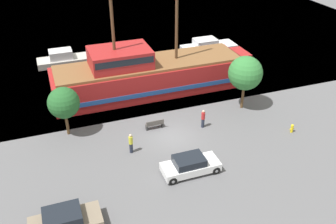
{
  "coord_description": "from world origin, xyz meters",
  "views": [
    {
      "loc": [
        -9.0,
        -23.97,
        17.62
      ],
      "look_at": [
        0.4,
        2.0,
        1.2
      ],
      "focal_mm": 40.0,
      "sensor_mm": 36.0,
      "label": 1
    }
  ],
  "objects_px": {
    "parked_car_curb_mid": "(65,222)",
    "pedestrian_walking_far": "(203,119)",
    "pedestrian_walking_near": "(131,143)",
    "bench_promenade_east": "(155,124)",
    "fire_hydrant": "(292,128)",
    "moored_boat_outer": "(64,59)",
    "parked_car_curb_front": "(190,165)",
    "moored_boat_dockside": "(208,47)",
    "pirate_ship": "(148,74)"
  },
  "relations": [
    {
      "from": "parked_car_curb_mid",
      "to": "pedestrian_walking_far",
      "type": "height_order",
      "value": "pedestrian_walking_far"
    },
    {
      "from": "pedestrian_walking_near",
      "to": "bench_promenade_east",
      "type": "bearing_deg",
      "value": 42.9
    },
    {
      "from": "fire_hydrant",
      "to": "pedestrian_walking_far",
      "type": "distance_m",
      "value": 7.5
    },
    {
      "from": "pedestrian_walking_near",
      "to": "fire_hydrant",
      "type": "bearing_deg",
      "value": -7.92
    },
    {
      "from": "moored_boat_outer",
      "to": "bench_promenade_east",
      "type": "bearing_deg",
      "value": -71.6
    },
    {
      "from": "parked_car_curb_mid",
      "to": "pedestrian_walking_near",
      "type": "relative_size",
      "value": 2.52
    },
    {
      "from": "moored_boat_outer",
      "to": "parked_car_curb_front",
      "type": "xyz_separation_m",
      "value": [
        6.19,
        -23.24,
        0.04
      ]
    },
    {
      "from": "moored_boat_dockside",
      "to": "moored_boat_outer",
      "type": "relative_size",
      "value": 1.06
    },
    {
      "from": "moored_boat_dockside",
      "to": "bench_promenade_east",
      "type": "height_order",
      "value": "moored_boat_dockside"
    },
    {
      "from": "pirate_ship",
      "to": "parked_car_curb_mid",
      "type": "bearing_deg",
      "value": -122.52
    },
    {
      "from": "moored_boat_outer",
      "to": "fire_hydrant",
      "type": "xyz_separation_m",
      "value": [
        16.3,
        -21.32,
        -0.21
      ]
    },
    {
      "from": "bench_promenade_east",
      "to": "fire_hydrant",
      "type": "bearing_deg",
      "value": -22.61
    },
    {
      "from": "bench_promenade_east",
      "to": "pedestrian_walking_far",
      "type": "xyz_separation_m",
      "value": [
        3.96,
        -1.18,
        0.42
      ]
    },
    {
      "from": "pirate_ship",
      "to": "parked_car_curb_front",
      "type": "distance_m",
      "value": 13.37
    },
    {
      "from": "parked_car_curb_front",
      "to": "pedestrian_walking_far",
      "type": "height_order",
      "value": "pedestrian_walking_far"
    },
    {
      "from": "moored_boat_outer",
      "to": "parked_car_curb_front",
      "type": "height_order",
      "value": "moored_boat_outer"
    },
    {
      "from": "moored_boat_outer",
      "to": "pedestrian_walking_far",
      "type": "bearing_deg",
      "value": -62.06
    },
    {
      "from": "parked_car_curb_mid",
      "to": "moored_boat_dockside",
      "type": "bearing_deg",
      "value": 48.93
    },
    {
      "from": "moored_boat_outer",
      "to": "bench_promenade_east",
      "type": "height_order",
      "value": "moored_boat_outer"
    },
    {
      "from": "moored_boat_dockside",
      "to": "pedestrian_walking_near",
      "type": "relative_size",
      "value": 4.06
    },
    {
      "from": "moored_boat_dockside",
      "to": "parked_car_curb_front",
      "type": "distance_m",
      "value": 23.58
    },
    {
      "from": "pedestrian_walking_near",
      "to": "pedestrian_walking_far",
      "type": "relative_size",
      "value": 1.0
    },
    {
      "from": "parked_car_curb_front",
      "to": "bench_promenade_east",
      "type": "xyz_separation_m",
      "value": [
        -0.58,
        6.37,
        -0.24
      ]
    },
    {
      "from": "pedestrian_walking_near",
      "to": "moored_boat_dockside",
      "type": "bearing_deg",
      "value": 49.45
    },
    {
      "from": "moored_boat_outer",
      "to": "bench_promenade_east",
      "type": "distance_m",
      "value": 17.78
    },
    {
      "from": "moored_boat_outer",
      "to": "pedestrian_walking_near",
      "type": "relative_size",
      "value": 3.83
    },
    {
      "from": "moored_boat_dockside",
      "to": "pirate_ship",
      "type": "bearing_deg",
      "value": -143.73
    },
    {
      "from": "fire_hydrant",
      "to": "bench_promenade_east",
      "type": "relative_size",
      "value": 0.49
    },
    {
      "from": "pirate_ship",
      "to": "moored_boat_outer",
      "type": "xyz_separation_m",
      "value": [
        -7.16,
        9.96,
        -1.23
      ]
    },
    {
      "from": "fire_hydrant",
      "to": "pedestrian_walking_far",
      "type": "bearing_deg",
      "value": 154.04
    },
    {
      "from": "parked_car_curb_mid",
      "to": "fire_hydrant",
      "type": "xyz_separation_m",
      "value": [
        19.17,
        4.37,
        -0.35
      ]
    },
    {
      "from": "parked_car_curb_front",
      "to": "pirate_ship",
      "type": "bearing_deg",
      "value": 85.86
    },
    {
      "from": "parked_car_curb_front",
      "to": "pedestrian_walking_near",
      "type": "bearing_deg",
      "value": 131.52
    },
    {
      "from": "moored_boat_outer",
      "to": "pedestrian_walking_near",
      "type": "height_order",
      "value": "moored_boat_outer"
    },
    {
      "from": "moored_boat_dockside",
      "to": "parked_car_curb_front",
      "type": "relative_size",
      "value": 1.64
    },
    {
      "from": "pirate_ship",
      "to": "fire_hydrant",
      "type": "distance_m",
      "value": 14.65
    },
    {
      "from": "fire_hydrant",
      "to": "pirate_ship",
      "type": "bearing_deg",
      "value": 128.83
    },
    {
      "from": "parked_car_curb_mid",
      "to": "fire_hydrant",
      "type": "relative_size",
      "value": 5.55
    },
    {
      "from": "parked_car_curb_mid",
      "to": "bench_promenade_east",
      "type": "xyz_separation_m",
      "value": [
        8.49,
        8.83,
        -0.33
      ]
    },
    {
      "from": "pirate_ship",
      "to": "moored_boat_dockside",
      "type": "xyz_separation_m",
      "value": [
        10.21,
        7.49,
        -1.19
      ]
    },
    {
      "from": "bench_promenade_east",
      "to": "pedestrian_walking_far",
      "type": "distance_m",
      "value": 4.15
    },
    {
      "from": "moored_boat_dockside",
      "to": "pedestrian_walking_far",
      "type": "xyz_separation_m",
      "value": [
        -7.79,
        -15.57,
        0.18
      ]
    },
    {
      "from": "parked_car_curb_mid",
      "to": "pirate_ship",
      "type": "bearing_deg",
      "value": 57.48
    },
    {
      "from": "parked_car_curb_front",
      "to": "moored_boat_dockside",
      "type": "bearing_deg",
      "value": 61.73
    },
    {
      "from": "pirate_ship",
      "to": "bench_promenade_east",
      "type": "distance_m",
      "value": 7.22
    },
    {
      "from": "parked_car_curb_front",
      "to": "pedestrian_walking_near",
      "type": "relative_size",
      "value": 2.47
    },
    {
      "from": "pirate_ship",
      "to": "parked_car_curb_mid",
      "type": "xyz_separation_m",
      "value": [
        -10.03,
        -15.73,
        -1.1
      ]
    },
    {
      "from": "moored_boat_dockside",
      "to": "pedestrian_walking_far",
      "type": "height_order",
      "value": "moored_boat_dockside"
    },
    {
      "from": "parked_car_curb_mid",
      "to": "fire_hydrant",
      "type": "bearing_deg",
      "value": 12.85
    },
    {
      "from": "pedestrian_walking_far",
      "to": "pedestrian_walking_near",
      "type": "bearing_deg",
      "value": -168.22
    }
  ]
}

